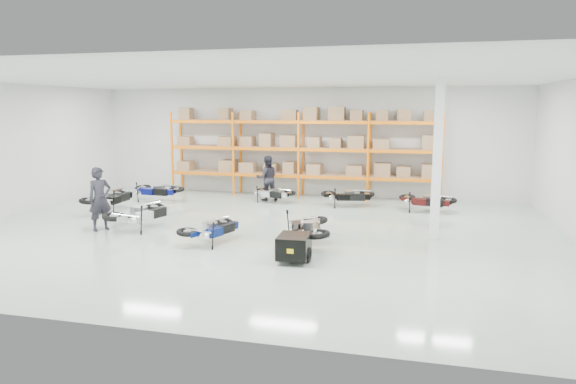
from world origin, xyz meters
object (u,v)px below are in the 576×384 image
(moto_black_far_left, at_px, (110,194))
(person_left, at_px, (100,199))
(moto_back_d, at_px, (426,197))
(moto_touring_right, at_px, (308,223))
(moto_back_c, at_px, (348,192))
(trailer, at_px, (294,246))
(moto_blue_centre, at_px, (212,225))
(person_back, at_px, (267,178))
(moto_back_b, at_px, (273,190))
(moto_back_a, at_px, (156,187))
(moto_silver_left, at_px, (141,209))

(moto_black_far_left, bearing_deg, person_left, 120.50)
(moto_black_far_left, xyz_separation_m, moto_back_d, (11.02, 2.59, -0.07))
(moto_touring_right, xyz_separation_m, moto_back_c, (0.33, 5.77, -0.07))
(moto_black_far_left, xyz_separation_m, trailer, (7.84, -4.42, -0.23))
(moto_touring_right, bearing_deg, moto_back_d, 47.62)
(moto_blue_centre, height_order, moto_back_c, moto_back_c)
(moto_black_far_left, relative_size, person_back, 1.10)
(moto_back_c, xyz_separation_m, person_back, (-3.31, 0.51, 0.37))
(moto_back_b, xyz_separation_m, moto_back_c, (2.97, -0.12, 0.06))
(moto_touring_right, distance_m, moto_back_c, 5.78)
(trailer, distance_m, moto_back_a, 9.80)
(moto_black_far_left, xyz_separation_m, person_back, (4.87, 3.47, 0.29))
(moto_touring_right, xyz_separation_m, person_back, (-2.97, 6.29, 0.30))
(moto_silver_left, bearing_deg, moto_blue_centre, 173.14)
(trailer, xyz_separation_m, person_left, (-6.42, 1.75, 0.58))
(moto_blue_centre, distance_m, moto_back_b, 6.39)
(trailer, bearing_deg, moto_black_far_left, 148.26)
(moto_back_b, xyz_separation_m, person_back, (-0.34, 0.39, 0.42))
(trailer, distance_m, moto_back_c, 7.38)
(moto_blue_centre, bearing_deg, person_left, 10.42)
(moto_blue_centre, height_order, trailer, moto_blue_centre)
(moto_back_d, bearing_deg, person_back, 93.49)
(moto_back_b, distance_m, moto_back_d, 5.84)
(moto_blue_centre, relative_size, moto_back_b, 1.10)
(moto_black_far_left, relative_size, trailer, 1.28)
(moto_silver_left, distance_m, person_left, 1.23)
(moto_black_far_left, bearing_deg, moto_back_d, -164.34)
(moto_silver_left, height_order, moto_back_a, moto_silver_left)
(moto_black_far_left, relative_size, moto_back_b, 1.28)
(moto_back_c, bearing_deg, person_left, 120.76)
(moto_blue_centre, bearing_deg, trailer, 176.72)
(moto_black_far_left, distance_m, moto_back_d, 11.32)
(moto_back_b, distance_m, person_back, 0.67)
(moto_touring_right, height_order, person_left, person_left)
(moto_black_far_left, height_order, person_back, person_back)
(trailer, distance_m, moto_back_d, 7.69)
(moto_back_c, bearing_deg, moto_silver_left, 123.52)
(moto_back_c, distance_m, moto_back_d, 2.88)
(person_left, distance_m, person_back, 7.03)
(trailer, height_order, person_left, person_left)
(moto_back_b, height_order, person_left, person_left)
(moto_black_far_left, bearing_deg, moto_back_b, -146.92)
(trailer, bearing_deg, moto_blue_centre, 154.39)
(moto_blue_centre, xyz_separation_m, moto_touring_right, (2.57, 0.50, 0.08))
(moto_back_d, bearing_deg, moto_black_far_left, 114.83)
(moto_black_far_left, distance_m, trailer, 9.00)
(moto_black_far_left, relative_size, moto_back_a, 1.06)
(moto_touring_right, bearing_deg, moto_back_b, 102.20)
(moto_back_d, bearing_deg, person_left, 130.29)
(moto_blue_centre, xyz_separation_m, moto_black_far_left, (-5.28, 3.31, 0.08))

